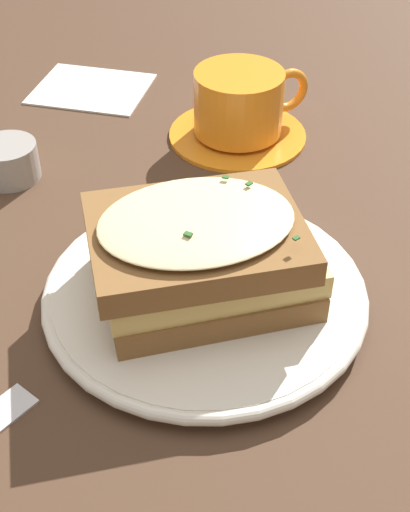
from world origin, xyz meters
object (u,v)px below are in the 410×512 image
object	(u,v)px
dinner_plate	(205,294)
teacup_with_saucer	(240,108)
sandwich	(202,253)
condiment_pot	(9,161)
napkin	(92,88)

from	to	relation	value
dinner_plate	teacup_with_saucer	distance (m)	0.24
dinner_plate	sandwich	size ratio (longest dim) A/B	1.28
teacup_with_saucer	condiment_pot	distance (m)	0.22
teacup_with_saucer	napkin	xyz separation A→B (m)	(-0.19, 0.01, -0.03)
sandwich	napkin	world-z (taller)	sandwich
sandwich	dinner_plate	bearing A→B (deg)	53.28
dinner_plate	napkin	world-z (taller)	dinner_plate
sandwich	condiment_pot	size ratio (longest dim) A/B	3.43
condiment_pot	napkin	bearing A→B (deg)	101.84
sandwich	condiment_pot	distance (m)	0.25
dinner_plate	napkin	size ratio (longest dim) A/B	1.96
napkin	sandwich	bearing A→B (deg)	-41.50
dinner_plate	teacup_with_saucer	xyz separation A→B (m)	(-0.09, 0.23, 0.02)
sandwich	condiment_pot	bearing A→B (deg)	164.86
teacup_with_saucer	napkin	size ratio (longest dim) A/B	1.12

